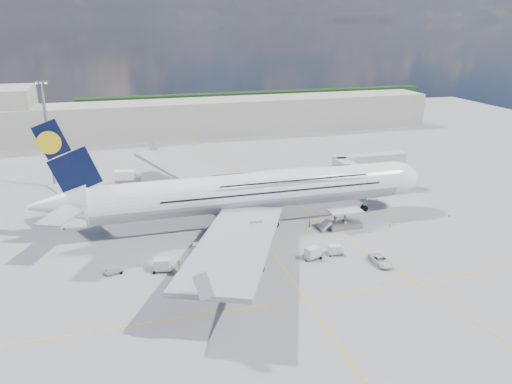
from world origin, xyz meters
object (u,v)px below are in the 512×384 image
object	(u,v)px
light_mast	(48,134)
service_van	(381,260)
crew_wing	(179,264)
crew_tug	(253,269)
cargo_loader	(344,222)
dolly_row_c	(217,276)
dolly_nose_near	(313,253)
catering_truck_outer	(128,178)
cone_wing_right_inner	(213,242)
cone_wing_left_inner	(184,211)
cone_wing_right_outer	(232,300)
airliner	(252,191)
baggage_tug	(231,263)
dolly_back	(114,272)
cone_wing_left_outer	(205,191)
crew_van	(310,223)
crew_loader	(335,218)
dolly_row_b	(162,265)
dolly_nose_far	(335,250)
cone_nose	(449,215)
crew_nose	(390,224)
dolly_row_a	(200,248)
cone_tail	(64,228)
catering_truck_inner	(183,193)
jet_bridge	(363,165)

from	to	relation	value
light_mast	service_van	size ratio (longest dim) A/B	5.04
crew_wing	crew_tug	distance (m)	12.27
cargo_loader	dolly_row_c	size ratio (longest dim) A/B	2.43
service_van	dolly_nose_near	bearing A→B (deg)	153.17
catering_truck_outer	cone_wing_right_inner	world-z (taller)	catering_truck_outer
cone_wing_left_inner	dolly_nose_near	bearing A→B (deg)	-57.39
service_van	cone_wing_right_outer	bearing A→B (deg)	-170.84
light_mast	crew_wing	distance (m)	57.01
airliner	baggage_tug	bearing A→B (deg)	-116.02
dolly_back	cone_wing_left_outer	world-z (taller)	cone_wing_left_outer
catering_truck_outer	cone_wing_left_inner	size ratio (longest dim) A/B	11.83
dolly_back	catering_truck_outer	world-z (taller)	catering_truck_outer
light_mast	crew_van	xyz separation A→B (m)	(50.60, -39.92, -12.39)
dolly_nose_near	crew_loader	size ratio (longest dim) A/B	1.83
crew_wing	crew_van	bearing A→B (deg)	-66.57
crew_loader	dolly_row_b	bearing A→B (deg)	-129.81
dolly_nose_far	catering_truck_outer	world-z (taller)	catering_truck_outer
cone_nose	cone_wing_left_inner	xyz separation A→B (m)	(-52.66, 17.71, 0.02)
dolly_nose_far	baggage_tug	bearing A→B (deg)	-176.13
crew_van	cone_wing_left_inner	xyz separation A→B (m)	(-22.73, 14.96, -0.54)
crew_nose	catering_truck_outer	bearing A→B (deg)	108.24
cone_wing_right_inner	dolly_row_b	bearing A→B (deg)	-140.58
cone_wing_left_outer	dolly_back	bearing A→B (deg)	-120.87
dolly_row_a	dolly_back	xyz separation A→B (m)	(-14.53, -3.15, -0.75)
dolly_nose_far	dolly_row_b	bearing A→B (deg)	-178.77
crew_wing	crew_nose	bearing A→B (deg)	-80.34
crew_van	cone_tail	size ratio (longest dim) A/B	2.64
cargo_loader	cone_nose	world-z (taller)	cargo_loader
catering_truck_outer	cone_wing_left_inner	xyz separation A→B (m)	(10.63, -21.76, -1.49)
dolly_nose_far	dolly_nose_near	world-z (taller)	dolly_nose_near
dolly_row_b	cone_wing_left_outer	size ratio (longest dim) A/B	5.79
crew_nose	cone_tail	distance (m)	63.58
cargo_loader	dolly_back	bearing A→B (deg)	-170.72
service_van	crew_wing	xyz separation A→B (m)	(-32.56, 7.65, 0.05)
cone_wing_right_inner	cone_tail	xyz separation A→B (m)	(-26.72, 14.08, 0.02)
dolly_nose_near	catering_truck_inner	world-z (taller)	catering_truck_inner
crew_van	cone_nose	distance (m)	30.06
jet_bridge	dolly_nose_near	distance (m)	38.05
cargo_loader	crew_loader	distance (m)	2.87
light_mast	cone_tail	xyz separation A→B (m)	(4.06, -28.23, -12.91)
baggage_tug	crew_wing	bearing A→B (deg)	179.78
light_mast	dolly_row_a	size ratio (longest dim) A/B	7.75
dolly_row_b	cone_wing_right_outer	world-z (taller)	dolly_row_b
dolly_row_a	cone_wing_left_inner	size ratio (longest dim) A/B	5.88
dolly_row_b	cone_tail	size ratio (longest dim) A/B	6.05
light_mast	catering_truck_inner	world-z (taller)	light_mast
crew_van	crew_tug	distance (m)	22.43
dolly_row_a	crew_nose	distance (m)	37.71
catering_truck_outer	crew_tug	distance (m)	55.23
light_mast	cone_wing_right_inner	xyz separation A→B (m)	(30.77, -42.32, -12.93)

